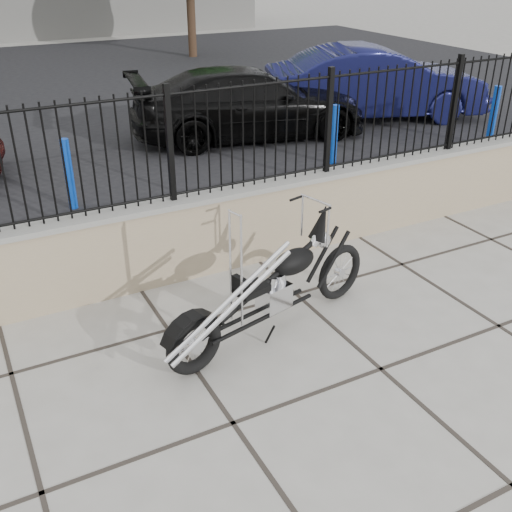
{
  "coord_description": "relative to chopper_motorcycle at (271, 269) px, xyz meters",
  "views": [
    {
      "loc": [
        -3.04,
        -3.34,
        3.43
      ],
      "look_at": [
        -0.62,
        1.28,
        0.73
      ],
      "focal_mm": 42.0,
      "sensor_mm": 36.0,
      "label": 1
    }
  ],
  "objects": [
    {
      "name": "retaining_wall",
      "position": [
        0.62,
        1.52,
        -0.25
      ],
      "size": [
        14.0,
        0.36,
        0.96
      ],
      "primitive_type": "cube",
      "color": "gray",
      "rests_on": "ground_plane"
    },
    {
      "name": "bollard_b",
      "position": [
        3.53,
        4.08,
        -0.21
      ],
      "size": [
        0.16,
        0.16,
        1.04
      ],
      "primitive_type": "cylinder",
      "rotation": [
        0.0,
        0.0,
        0.29
      ],
      "color": "#0D17CF",
      "rests_on": "ground_plane"
    },
    {
      "name": "iron_fence",
      "position": [
        0.62,
        1.52,
        0.83
      ],
      "size": [
        14.0,
        0.08,
        1.2
      ],
      "primitive_type": "cube",
      "color": "black",
      "rests_on": "retaining_wall"
    },
    {
      "name": "bollard_a",
      "position": [
        -1.01,
        4.16,
        -0.2
      ],
      "size": [
        0.16,
        0.16,
        1.04
      ],
      "primitive_type": "cylinder",
      "rotation": [
        0.0,
        0.0,
        0.32
      ],
      "color": "blue",
      "rests_on": "ground_plane"
    },
    {
      "name": "chopper_motorcycle",
      "position": [
        0.0,
        0.0,
        0.0
      ],
      "size": [
        2.45,
        0.99,
        1.45
      ],
      "primitive_type": null,
      "rotation": [
        0.0,
        0.0,
        0.24
      ],
      "color": "black",
      "rests_on": "ground_plane"
    },
    {
      "name": "parking_lot",
      "position": [
        0.62,
        11.52,
        -0.73
      ],
      "size": [
        30.0,
        30.0,
        0.0
      ],
      "primitive_type": "plane",
      "color": "black",
      "rests_on": "ground"
    },
    {
      "name": "car_black",
      "position": [
        2.98,
        6.25,
        -0.05
      ],
      "size": [
        4.94,
        2.68,
        1.36
      ],
      "primitive_type": "imported",
      "rotation": [
        0.0,
        0.0,
        1.4
      ],
      "color": "black",
      "rests_on": "parking_lot"
    },
    {
      "name": "car_blue",
      "position": [
        6.1,
        6.29,
        0.05
      ],
      "size": [
        4.99,
        3.12,
        1.55
      ],
      "primitive_type": "imported",
      "rotation": [
        0.0,
        0.0,
        1.23
      ],
      "color": "#111340",
      "rests_on": "parking_lot"
    },
    {
      "name": "ground_plane",
      "position": [
        0.62,
        -0.98,
        -0.73
      ],
      "size": [
        90.0,
        90.0,
        0.0
      ],
      "primitive_type": "plane",
      "color": "#99968E",
      "rests_on": "ground"
    },
    {
      "name": "bollard_c",
      "position": [
        6.85,
        3.61,
        -0.16
      ],
      "size": [
        0.17,
        0.17,
        1.12
      ],
      "primitive_type": "cylinder",
      "rotation": [
        0.0,
        0.0,
        -0.28
      ],
      "color": "blue",
      "rests_on": "ground_plane"
    }
  ]
}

